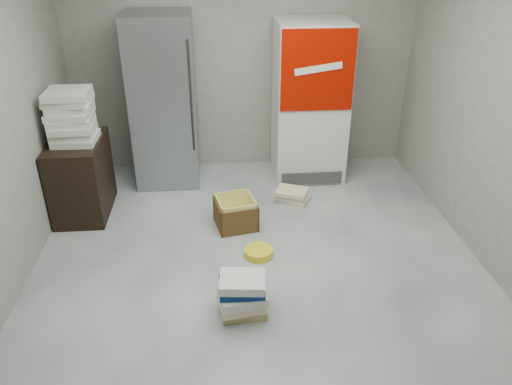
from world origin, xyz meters
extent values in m
plane|color=silver|center=(0.00, 0.00, 0.00)|extent=(5.00, 5.00, 0.00)
cube|color=#9B948B|center=(0.00, 2.50, 1.40)|extent=(4.00, 0.04, 2.80)
cube|color=gray|center=(-0.90, 2.13, 0.95)|extent=(0.70, 0.70, 1.90)
cylinder|color=#333333|center=(-0.58, 1.77, 1.10)|extent=(0.02, 0.02, 1.19)
cube|color=silver|center=(0.75, 2.13, 0.90)|extent=(0.80, 0.70, 1.80)
cube|color=#A30D00|center=(0.75, 1.77, 1.35)|extent=(0.78, 0.02, 0.85)
cube|color=white|center=(0.75, 1.75, 1.38)|extent=(0.50, 0.01, 0.14)
cube|color=#3F3F3F|center=(0.75, 1.77, 0.10)|extent=(0.70, 0.02, 0.15)
cube|color=black|center=(-1.73, 1.40, 0.40)|extent=(0.50, 0.80, 0.80)
cube|color=white|center=(-1.71, 1.39, 0.83)|extent=(0.41, 0.41, 0.06)
cube|color=white|center=(-1.73, 1.41, 0.90)|extent=(0.41, 0.41, 0.06)
cube|color=white|center=(-1.72, 1.39, 0.96)|extent=(0.42, 0.42, 0.06)
cube|color=white|center=(-1.73, 1.40, 1.03)|extent=(0.42, 0.42, 0.06)
cube|color=white|center=(-1.73, 1.40, 1.09)|extent=(0.41, 0.41, 0.06)
cube|color=white|center=(-1.72, 1.41, 1.16)|extent=(0.42, 0.42, 0.06)
cube|color=white|center=(-1.73, 1.41, 1.22)|extent=(0.42, 0.42, 0.06)
cube|color=white|center=(-1.72, 1.39, 1.29)|extent=(0.41, 0.41, 0.06)
cube|color=tan|center=(-0.17, -0.30, 0.04)|extent=(0.36, 0.29, 0.07)
cube|color=beige|center=(-0.19, -0.32, 0.11)|extent=(0.38, 0.32, 0.07)
cube|color=silver|center=(-0.18, -0.33, 0.18)|extent=(0.38, 0.32, 0.07)
cube|color=navy|center=(-0.18, -0.30, 0.25)|extent=(0.34, 0.27, 0.06)
cube|color=silver|center=(-0.18, -0.32, 0.31)|extent=(0.37, 0.30, 0.07)
cube|color=beige|center=(0.49, 1.44, 0.02)|extent=(0.40, 0.38, 0.05)
cube|color=silver|center=(0.47, 1.44, 0.07)|extent=(0.39, 0.36, 0.05)
cube|color=beige|center=(0.47, 1.42, 0.12)|extent=(0.39, 0.36, 0.05)
cube|color=yellow|center=(-0.17, 0.98, 0.01)|extent=(0.43, 0.43, 0.01)
cube|color=brown|center=(-0.21, 1.16, 0.14)|extent=(0.38, 0.09, 0.27)
cube|color=brown|center=(-0.13, 0.80, 0.14)|extent=(0.38, 0.09, 0.27)
cube|color=brown|center=(-0.35, 0.94, 0.14)|extent=(0.09, 0.38, 0.27)
cube|color=brown|center=(0.01, 1.02, 0.14)|extent=(0.09, 0.38, 0.27)
cube|color=yellow|center=(-0.20, 1.15, 0.15)|extent=(0.34, 0.08, 0.31)
cube|color=yellow|center=(-0.13, 0.82, 0.15)|extent=(0.34, 0.08, 0.31)
cube|color=yellow|center=(-0.33, 0.95, 0.15)|extent=(0.08, 0.34, 0.31)
cube|color=yellow|center=(0.00, 1.02, 0.15)|extent=(0.08, 0.34, 0.31)
cylinder|color=yellow|center=(0.01, 0.44, 0.04)|extent=(0.31, 0.31, 0.07)
camera|label=1|loc=(-0.33, -3.32, 2.69)|focal=35.00mm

